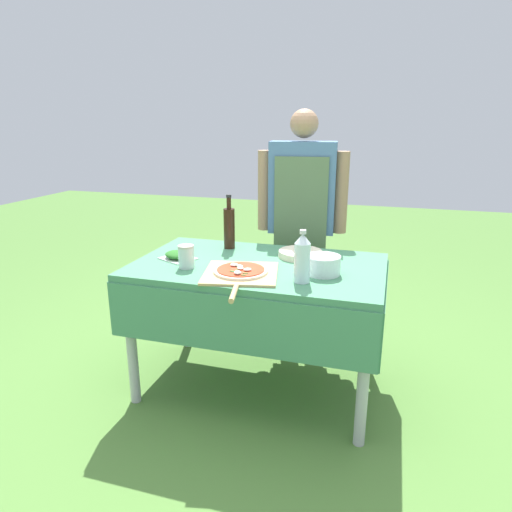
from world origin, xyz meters
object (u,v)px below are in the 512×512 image
Objects in this scene: plate_stack at (301,254)px; sauce_jar at (186,258)px; person_cook at (302,211)px; mixing_tub at (323,265)px; pizza_on_peel at (240,273)px; oil_bottle at (229,227)px; prep_table at (258,281)px; water_bottle at (302,258)px; herb_container at (178,255)px.

sauce_jar reaches higher than plate_stack.
mixing_tub is (0.25, -0.72, -0.12)m from person_cook.
pizza_on_peel is 4.80× the size of sauce_jar.
pizza_on_peel is 2.30× the size of plate_stack.
oil_bottle reaches higher than mixing_tub.
prep_table is 7.68× the size of mixing_tub.
oil_bottle reaches higher than pizza_on_peel.
plate_stack is (0.22, 0.39, 0.00)m from pizza_on_peel.
water_bottle is (0.30, -0.01, 0.10)m from pizza_on_peel.
herb_container is at bearing 167.07° from water_bottle.
sauce_jar is (-0.08, -0.41, -0.07)m from oil_bottle.
plate_stack is at bearing 48.52° from pizza_on_peel.
prep_table is at bearing 142.12° from water_bottle.
pizza_on_peel is 0.51m from oil_bottle.
pizza_on_peel is 1.79× the size of oil_bottle.
herb_container is at bearing -173.75° from prep_table.
mixing_tub is at bearing 61.78° from water_bottle.
person_cook is at bearing 81.55° from prep_table.
person_cook reaches higher than pizza_on_peel.
prep_table is 0.38m from mixing_tub.
prep_table is 0.29m from plate_stack.
person_cook reaches higher than oil_bottle.
pizza_on_peel is (-0.03, -0.20, 0.11)m from prep_table.
prep_table is 11.18× the size of sauce_jar.
pizza_on_peel is at bearing -6.12° from sauce_jar.
water_bottle is at bearing -118.22° from mixing_tub.
oil_bottle is 0.69m from water_bottle.
water_bottle reaches higher than pizza_on_peel.
oil_bottle reaches higher than sauce_jar.
water_bottle reaches higher than sauce_jar.
prep_table is 0.41m from oil_bottle.
person_cook reaches higher than sauce_jar.
person_cook is 6.93× the size of herb_container.
mixing_tub reaches higher than herb_container.
person_cook is 0.50m from plate_stack.
herb_container is at bearing 131.82° from sauce_jar.
plate_stack is at bearing 44.56° from prep_table.
herb_container is at bearing 46.44° from person_cook.
plate_stack is at bearing 122.35° from mixing_tub.
herb_container is (-0.71, 0.16, -0.10)m from water_bottle.
water_bottle is at bearing -77.94° from plate_stack.
plate_stack is at bearing 34.51° from sauce_jar.
mixing_tub is (0.79, -0.02, 0.03)m from herb_container.
oil_bottle is at bearing 138.89° from water_bottle.
oil_bottle reaches higher than plate_stack.
herb_container is (-0.54, -0.70, -0.14)m from person_cook.
prep_table is at bearing 75.56° from person_cook.
mixing_tub is at bearing -27.60° from oil_bottle.
water_bottle is at bearing -41.11° from oil_bottle.
oil_bottle is 0.43m from sauce_jar.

